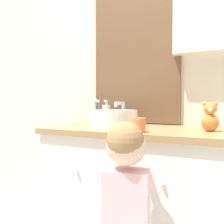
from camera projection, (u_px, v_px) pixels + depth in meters
name	position (u px, v px, depth m)	size (l,w,h in m)	color
wall_back	(149.00, 66.00, 1.66)	(3.20, 0.18, 2.50)	beige
vanity_counter	(133.00, 192.00, 1.42)	(1.09, 0.58, 0.84)	silver
sink_basin	(114.00, 118.00, 1.44)	(0.32, 0.37, 0.17)	white
toothbrush_holder	(97.00, 117.00, 1.73)	(0.07, 0.07, 0.19)	beige
soap_dispenser	(107.00, 114.00, 1.68)	(0.06, 0.06, 0.18)	white
child_figure	(126.00, 202.00, 0.95)	(0.21, 0.46, 0.92)	slate
teddy_bear	(210.00, 117.00, 1.20)	(0.09, 0.08, 0.16)	orange
drinking_cup	(139.00, 125.00, 1.17)	(0.07, 0.07, 0.08)	orange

